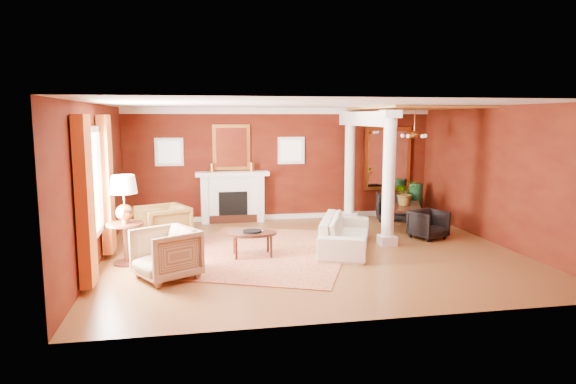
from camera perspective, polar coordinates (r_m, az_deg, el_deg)
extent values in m
plane|color=brown|center=(10.26, 2.62, -6.70)|extent=(8.00, 8.00, 0.00)
cube|color=#5A1D0C|center=(13.39, -0.73, 3.14)|extent=(8.00, 0.04, 2.90)
cube|color=#5A1D0C|center=(6.66, 9.52, -2.22)|extent=(8.00, 0.04, 2.90)
cube|color=#5A1D0C|center=(9.88, -20.56, 0.77)|extent=(0.04, 7.00, 2.90)
cube|color=#5A1D0C|center=(11.56, 22.37, 1.70)|extent=(0.04, 7.00, 2.90)
cube|color=silver|center=(9.91, 2.73, 9.72)|extent=(8.00, 7.00, 0.04)
cube|color=white|center=(13.17, -6.18, -0.72)|extent=(1.60, 0.34, 1.20)
cube|color=black|center=(13.02, -6.11, -1.49)|extent=(0.72, 0.03, 0.70)
cube|color=black|center=(13.09, -6.09, -3.00)|extent=(1.20, 0.05, 0.20)
cube|color=white|center=(13.05, -6.21, 2.03)|extent=(1.85, 0.42, 0.10)
cube|color=white|center=(13.11, -9.22, -0.82)|extent=(0.16, 0.40, 1.20)
cube|color=white|center=(13.21, -3.14, -0.66)|extent=(0.16, 0.40, 1.20)
cube|color=gold|center=(13.16, -6.31, 4.96)|extent=(0.95, 0.06, 1.15)
cube|color=white|center=(13.13, -6.30, 4.95)|extent=(0.78, 0.02, 0.98)
cube|color=white|center=(13.16, -13.07, 4.36)|extent=(0.70, 0.06, 0.70)
cube|color=white|center=(13.12, -13.08, 4.35)|extent=(0.54, 0.02, 0.54)
cube|color=white|center=(13.38, 0.35, 4.64)|extent=(0.70, 0.06, 0.70)
cube|color=white|center=(13.35, 0.37, 4.63)|extent=(0.54, 0.02, 0.54)
cube|color=white|center=(9.28, -21.14, 0.91)|extent=(0.03, 1.30, 1.70)
cube|color=white|center=(8.59, -21.76, 0.33)|extent=(0.08, 0.10, 1.90)
cube|color=white|center=(9.95, -20.21, 1.43)|extent=(0.08, 0.10, 1.90)
cube|color=#B6591F|center=(8.30, -21.62, -0.96)|extent=(0.18, 0.55, 2.60)
cube|color=#B6591F|center=(10.25, -19.50, 0.80)|extent=(0.18, 0.55, 2.60)
cube|color=white|center=(11.00, 10.95, -5.27)|extent=(0.34, 0.34, 0.20)
cylinder|color=white|center=(10.77, 11.15, 1.73)|extent=(0.26, 0.26, 2.50)
cube|color=white|center=(10.70, 11.34, 8.50)|extent=(0.36, 0.36, 0.16)
cube|color=white|center=(13.49, 6.78, -2.67)|extent=(0.34, 0.34, 0.20)
cylinder|color=white|center=(13.31, 6.88, 3.05)|extent=(0.26, 0.26, 2.50)
cube|color=white|center=(13.25, 6.98, 8.52)|extent=(0.36, 0.36, 0.16)
cube|color=white|center=(12.21, 8.52, 8.05)|extent=(0.30, 3.20, 0.32)
cube|color=gold|center=(12.49, 13.84, 9.05)|extent=(2.30, 3.40, 0.04)
cube|color=gold|center=(14.13, 10.99, 3.66)|extent=(1.30, 0.06, 1.70)
cube|color=white|center=(14.09, 11.04, 3.65)|extent=(1.10, 0.02, 1.50)
cylinder|color=#C27C3D|center=(12.55, 13.90, 7.70)|extent=(0.02, 0.02, 0.65)
sphere|color=#C27C3D|center=(12.56, 13.85, 6.22)|extent=(0.20, 0.20, 0.20)
sphere|color=beige|center=(12.68, 15.01, 6.06)|extent=(0.09, 0.09, 0.09)
sphere|color=beige|center=(12.84, 13.71, 6.13)|extent=(0.09, 0.09, 0.09)
sphere|color=beige|center=(12.62, 12.60, 6.13)|extent=(0.09, 0.09, 0.09)
sphere|color=beige|center=(12.32, 13.20, 6.06)|extent=(0.09, 0.09, 0.09)
sphere|color=beige|center=(12.36, 14.72, 6.02)|extent=(0.09, 0.09, 0.09)
cube|color=white|center=(13.30, -0.71, 9.01)|extent=(8.00, 0.08, 0.16)
cube|color=white|center=(13.55, -0.69, -2.74)|extent=(8.00, 0.08, 0.12)
cube|color=maroon|center=(10.26, -2.39, -6.64)|extent=(4.44, 5.00, 0.02)
imported|color=#EBE3C6|center=(10.46, 6.40, -3.93)|extent=(1.43, 2.37, 0.89)
imported|color=black|center=(10.87, -13.74, -3.50)|extent=(1.17, 1.20, 0.95)
imported|color=tan|center=(8.73, -13.41, -6.44)|extent=(1.19, 1.21, 0.93)
cylinder|color=black|center=(9.85, -3.98, -4.62)|extent=(0.94, 0.94, 0.05)
cylinder|color=black|center=(9.68, -5.78, -6.35)|extent=(0.05, 0.05, 0.42)
cylinder|color=black|center=(9.75, -1.89, -6.20)|extent=(0.05, 0.05, 0.42)
cylinder|color=black|center=(10.08, -5.98, -5.76)|extent=(0.05, 0.05, 0.42)
cylinder|color=black|center=(10.15, -2.24, -5.63)|extent=(0.05, 0.05, 0.42)
imported|color=black|center=(9.87, -3.75, -3.83)|extent=(0.14, 0.09, 0.21)
cylinder|color=black|center=(9.90, -17.45, -7.51)|extent=(0.48, 0.48, 0.04)
cylinder|color=black|center=(9.82, -17.54, -5.54)|extent=(0.10, 0.10, 0.74)
cylinder|color=black|center=(9.74, -17.63, -3.43)|extent=(0.65, 0.65, 0.04)
sphere|color=#C27C3D|center=(9.70, -17.69, -2.17)|extent=(0.30, 0.30, 0.30)
cylinder|color=#C27C3D|center=(9.66, -17.74, -0.90)|extent=(0.03, 0.03, 0.33)
cone|color=beige|center=(9.62, -17.82, 0.82)|extent=(0.48, 0.48, 0.33)
imported|color=black|center=(12.73, 12.68, -1.96)|extent=(1.07, 1.64, 0.87)
imported|color=black|center=(11.73, 15.33, -3.35)|extent=(0.85, 0.83, 0.69)
imported|color=black|center=(13.57, 11.51, -1.39)|extent=(0.99, 0.96, 0.82)
sphere|color=#133D20|center=(14.03, 13.94, -2.08)|extent=(0.39, 0.39, 0.39)
cylinder|color=#133D20|center=(13.99, 13.98, -0.95)|extent=(0.35, 0.35, 0.93)
imported|color=#26591E|center=(12.67, 12.91, 1.06)|extent=(0.71, 0.75, 0.47)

